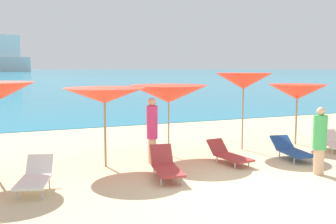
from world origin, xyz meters
The scene contains 13 objects.
ground_plane centered at (0.00, 10.00, -0.15)m, with size 50.00×100.00×0.30m, color beige.
ocean_water centered at (0.00, 230.19, 0.01)m, with size 650.00×440.00×0.02m, color teal.
umbrella_3 centered at (-2.20, 3.54, 1.87)m, with size 2.29×2.29×2.07m.
umbrella_4 centered at (-0.15, 4.13, 1.82)m, with size 2.46×2.46×2.08m.
umbrella_5 centered at (2.32, 3.96, 2.17)m, with size 1.93×1.93×2.42m.
umbrella_6 centered at (4.48, 3.98, 1.78)m, with size 2.01×2.01×2.03m.
lounge_chair_0 centered at (-1.16, 1.89, 0.30)m, with size 0.79×1.54×0.70m.
lounge_chair_2 centered at (-4.08, 2.06, 0.32)m, with size 0.94×1.50×0.66m.
lounge_chair_6 centered at (2.89, 2.32, 0.26)m, with size 0.86×1.67×0.56m.
lounge_chair_8 centered at (0.96, 2.56, 0.25)m, with size 0.68×1.54×0.57m.
lounge_chair_10 centered at (4.92, 2.74, 0.24)m, with size 1.10×1.50×0.57m.
beachgoer_1 centered at (-0.95, 3.36, 0.97)m, with size 0.29×0.29×1.79m.
beachgoer_2 centered at (2.39, 0.74, 0.87)m, with size 0.33×0.33×1.65m.
Camera 1 is at (-4.63, -6.44, 2.61)m, focal length 41.97 mm.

